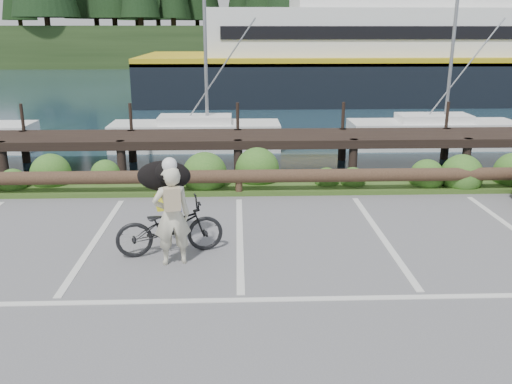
% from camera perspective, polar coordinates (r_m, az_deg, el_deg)
% --- Properties ---
extents(ground, '(72.00, 72.00, 0.00)m').
position_cam_1_polar(ground, '(8.10, -1.62, -10.00)').
color(ground, '#5F5E61').
extents(harbor_backdrop, '(170.00, 160.00, 30.00)m').
position_cam_1_polar(harbor_backdrop, '(85.77, -1.82, 14.38)').
color(harbor_backdrop, '#182D3A').
rests_on(harbor_backdrop, ground).
extents(vegetation_strip, '(34.00, 1.60, 0.10)m').
position_cam_1_polar(vegetation_strip, '(13.04, -1.82, 0.77)').
color(vegetation_strip, '#3D5B21').
rests_on(vegetation_strip, ground).
extents(log_rail, '(32.00, 0.30, 0.60)m').
position_cam_1_polar(log_rail, '(12.38, -1.80, -0.35)').
color(log_rail, '#443021').
rests_on(log_rail, ground).
extents(bicycle, '(1.89, 1.02, 0.94)m').
position_cam_1_polar(bicycle, '(9.19, -9.06, -3.67)').
color(bicycle, black).
rests_on(bicycle, ground).
extents(cyclist, '(0.67, 0.51, 1.62)m').
position_cam_1_polar(cyclist, '(8.68, -8.85, -2.49)').
color(cyclist, beige).
rests_on(cyclist, ground).
extents(dog, '(0.65, 1.01, 0.54)m').
position_cam_1_polar(dog, '(9.51, -9.66, 1.69)').
color(dog, black).
rests_on(dog, bicycle).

